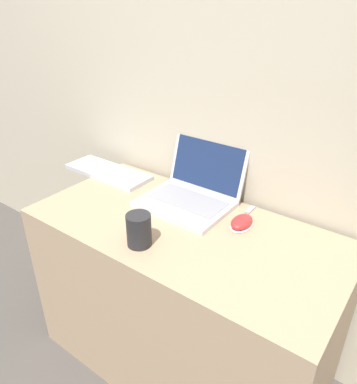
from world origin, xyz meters
TOP-DOWN VIEW (x-y plane):
  - wall_back at (0.00, 0.60)m, footprint 7.00×0.04m
  - desk at (0.00, 0.28)m, footprint 1.15×0.56m
  - laptop at (-0.08, 0.45)m, footprint 0.34×0.33m
  - drink_cup at (-0.05, 0.11)m, footprint 0.08×0.08m
  - computer_mouse at (0.17, 0.41)m, footprint 0.07×0.11m
  - external_keyboard at (-0.54, 0.43)m, footprint 0.42×0.15m
  - usb_stick at (0.14, 0.52)m, footprint 0.02×0.06m

SIDE VIEW (x-z plane):
  - desk at x=0.00m, z-range 0.00..0.70m
  - usb_stick at x=0.14m, z-range 0.70..0.71m
  - external_keyboard at x=-0.54m, z-range 0.70..0.72m
  - computer_mouse at x=0.17m, z-range 0.70..0.74m
  - laptop at x=-0.08m, z-range 0.64..0.86m
  - drink_cup at x=-0.05m, z-range 0.71..0.82m
  - wall_back at x=0.00m, z-range 0.00..2.50m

